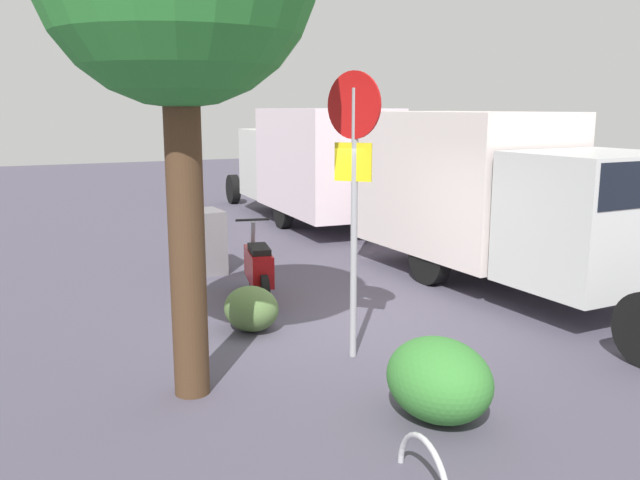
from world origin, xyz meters
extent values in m
plane|color=#494454|center=(0.00, 0.00, 0.00)|extent=(60.00, 60.00, 0.00)
cylinder|color=black|center=(1.30, -2.38, 0.45)|extent=(0.91, 0.28, 0.90)
cylinder|color=black|center=(1.38, -4.28, 0.45)|extent=(0.91, 0.28, 0.90)
cube|color=silver|center=(1.74, -3.31, 1.67)|extent=(3.80, 2.34, 2.44)
cube|color=silver|center=(-1.12, -3.42, 1.40)|extent=(1.88, 2.17, 1.90)
cube|color=black|center=(-1.12, -3.42, 2.00)|extent=(1.89, 2.01, 0.60)
cylinder|color=black|center=(7.29, -4.08, 0.45)|extent=(0.91, 0.30, 0.90)
cylinder|color=black|center=(7.39, -2.19, 0.45)|extent=(0.91, 0.30, 0.90)
cylinder|color=black|center=(12.03, -4.33, 0.45)|extent=(0.91, 0.30, 0.90)
cylinder|color=black|center=(12.13, -2.44, 0.45)|extent=(0.91, 0.30, 0.90)
cube|color=silver|center=(6.94, -3.12, 1.69)|extent=(4.35, 2.42, 2.48)
cube|color=silver|center=(10.06, -3.28, 1.40)|extent=(1.91, 2.19, 1.90)
cube|color=black|center=(10.06, -3.28, 2.00)|extent=(1.92, 2.03, 0.60)
cylinder|color=black|center=(2.23, 0.46, 0.28)|extent=(0.57, 0.22, 0.56)
cylinder|color=black|center=(1.01, 0.72, 0.28)|extent=(0.57, 0.22, 0.56)
cube|color=maroon|center=(1.57, 0.60, 0.56)|extent=(1.14, 0.55, 0.48)
cube|color=black|center=(1.47, 0.62, 0.83)|extent=(0.68, 0.41, 0.12)
cylinder|color=slate|center=(2.18, 0.47, 0.83)|extent=(0.29, 0.13, 0.69)
cylinder|color=black|center=(2.18, 0.47, 1.18)|extent=(0.16, 0.55, 0.04)
cylinder|color=#9E9EA3|center=(-1.15, 0.40, 1.59)|extent=(0.08, 0.08, 3.18)
cylinder|color=red|center=(-1.15, 0.42, 2.99)|extent=(0.71, 0.32, 0.76)
cube|color=yellow|center=(-1.15, 0.42, 2.35)|extent=(0.33, 0.33, 0.44)
cylinder|color=#47301E|center=(-1.36, 2.43, 1.68)|extent=(0.37, 0.37, 3.35)
cube|color=slate|center=(3.72, 0.80, 0.57)|extent=(0.81, 0.56, 1.15)
ellipsoid|color=#4C6837|center=(0.31, 1.17, 0.30)|extent=(0.87, 0.71, 0.60)
ellipsoid|color=#378033|center=(-2.95, 0.43, 0.39)|extent=(1.16, 0.95, 0.79)
camera|label=1|loc=(-7.96, 4.06, 2.96)|focal=37.79mm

